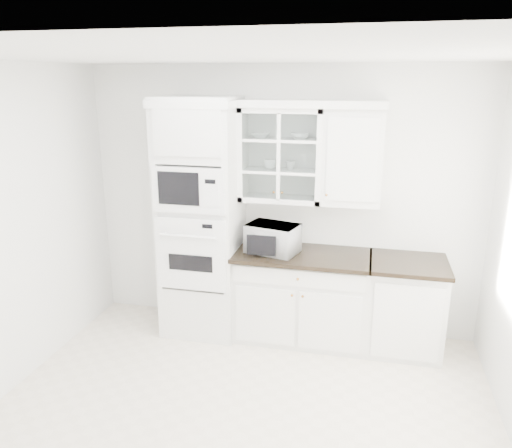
# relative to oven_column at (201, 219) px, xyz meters

# --- Properties ---
(ground) EXTENTS (4.00, 3.50, 0.01)m
(ground) POSITION_rel_oven_column_xyz_m (0.75, -1.42, -1.19)
(ground) COLOR beige
(ground) RESTS_ON ground
(room_shell) EXTENTS (4.00, 3.50, 2.70)m
(room_shell) POSITION_rel_oven_column_xyz_m (0.75, -0.99, 0.58)
(room_shell) COLOR white
(room_shell) RESTS_ON ground
(oven_column) EXTENTS (0.76, 0.68, 2.40)m
(oven_column) POSITION_rel_oven_column_xyz_m (0.00, 0.00, 0.00)
(oven_column) COLOR white
(oven_column) RESTS_ON ground
(base_cabinet_run) EXTENTS (1.32, 0.67, 0.92)m
(base_cabinet_run) POSITION_rel_oven_column_xyz_m (1.03, 0.03, -0.74)
(base_cabinet_run) COLOR white
(base_cabinet_run) RESTS_ON ground
(extra_base_cabinet) EXTENTS (0.72, 0.67, 0.92)m
(extra_base_cabinet) POSITION_rel_oven_column_xyz_m (2.03, 0.03, -0.74)
(extra_base_cabinet) COLOR white
(extra_base_cabinet) RESTS_ON ground
(upper_cabinet_glass) EXTENTS (0.80, 0.33, 0.90)m
(upper_cabinet_glass) POSITION_rel_oven_column_xyz_m (0.78, 0.17, 0.65)
(upper_cabinet_glass) COLOR white
(upper_cabinet_glass) RESTS_ON room_shell
(upper_cabinet_solid) EXTENTS (0.55, 0.33, 0.90)m
(upper_cabinet_solid) POSITION_rel_oven_column_xyz_m (1.46, 0.17, 0.65)
(upper_cabinet_solid) COLOR white
(upper_cabinet_solid) RESTS_ON room_shell
(crown_molding) EXTENTS (2.14, 0.38, 0.07)m
(crown_molding) POSITION_rel_oven_column_xyz_m (0.68, 0.14, 1.14)
(crown_molding) COLOR white
(crown_molding) RESTS_ON room_shell
(countertop_microwave) EXTENTS (0.57, 0.51, 0.28)m
(countertop_microwave) POSITION_rel_oven_column_xyz_m (0.74, -0.00, -0.14)
(countertop_microwave) COLOR white
(countertop_microwave) RESTS_ON base_cabinet_run
(bowl_a) EXTENTS (0.19, 0.19, 0.05)m
(bowl_a) POSITION_rel_oven_column_xyz_m (0.57, 0.17, 0.83)
(bowl_a) COLOR white
(bowl_a) RESTS_ON upper_cabinet_glass
(bowl_b) EXTENTS (0.22, 0.22, 0.06)m
(bowl_b) POSITION_rel_oven_column_xyz_m (0.95, 0.17, 0.84)
(bowl_b) COLOR white
(bowl_b) RESTS_ON upper_cabinet_glass
(cup_a) EXTENTS (0.14, 0.14, 0.09)m
(cup_a) POSITION_rel_oven_column_xyz_m (0.66, 0.18, 0.56)
(cup_a) COLOR white
(cup_a) RESTS_ON upper_cabinet_glass
(cup_b) EXTENTS (0.10, 0.10, 0.09)m
(cup_b) POSITION_rel_oven_column_xyz_m (0.86, 0.18, 0.55)
(cup_b) COLOR white
(cup_b) RESTS_ON upper_cabinet_glass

